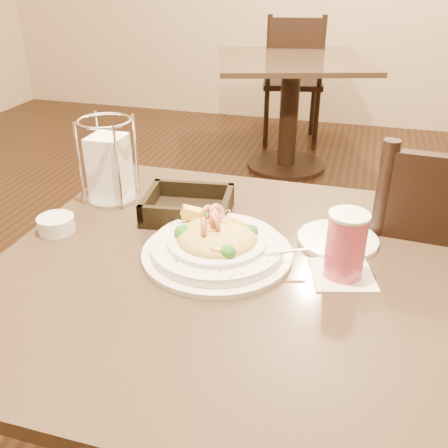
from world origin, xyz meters
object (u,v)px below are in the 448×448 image
(dining_chair_near, at_px, (442,296))
(pasta_bowl, at_px, (217,243))
(background_table, at_px, (290,95))
(butter_ramekin, at_px, (56,224))
(drink_glass, at_px, (346,246))
(napkin_caddy, at_px, (109,166))
(main_table, at_px, (222,349))
(bread_basket, at_px, (188,208))
(dining_chair_far, at_px, (293,77))
(side_plate, at_px, (338,240))

(dining_chair_near, bearing_deg, pasta_bowl, 35.37)
(background_table, relative_size, butter_ramekin, 13.91)
(drink_glass, bearing_deg, napkin_caddy, 161.61)
(background_table, xyz_separation_m, pasta_bowl, (0.22, -2.33, 0.25))
(dining_chair_near, height_order, napkin_caddy, dining_chair_near)
(napkin_caddy, bearing_deg, dining_chair_near, 7.82)
(dining_chair_near, bearing_deg, drink_glass, 54.92)
(main_table, height_order, butter_ramekin, butter_ramekin)
(napkin_caddy, height_order, butter_ramekin, napkin_caddy)
(main_table, xyz_separation_m, dining_chair_near, (0.49, 0.34, 0.01))
(drink_glass, bearing_deg, bread_basket, 157.15)
(napkin_caddy, bearing_deg, butter_ramekin, -101.56)
(pasta_bowl, distance_m, butter_ramekin, 0.37)
(dining_chair_far, height_order, butter_ramekin, dining_chair_far)
(pasta_bowl, xyz_separation_m, bread_basket, (-0.12, 0.15, -0.01))
(dining_chair_near, xyz_separation_m, side_plate, (-0.27, -0.18, 0.22))
(napkin_caddy, relative_size, butter_ramekin, 2.57)
(background_table, height_order, pasta_bowl, pasta_bowl)
(napkin_caddy, height_order, side_plate, napkin_caddy)
(drink_glass, bearing_deg, butter_ramekin, 179.76)
(background_table, xyz_separation_m, bread_basket, (0.10, -2.18, 0.25))
(dining_chair_far, height_order, pasta_bowl, dining_chair_far)
(pasta_bowl, xyz_separation_m, side_plate, (0.23, 0.12, -0.02))
(napkin_caddy, distance_m, side_plate, 0.58)
(bread_basket, bearing_deg, pasta_bowl, -52.66)
(background_table, relative_size, dining_chair_near, 1.21)
(dining_chair_near, relative_size, pasta_bowl, 2.74)
(dining_chair_near, xyz_separation_m, drink_glass, (-0.25, -0.31, 0.28))
(napkin_caddy, bearing_deg, main_table, -32.11)
(background_table, height_order, dining_chair_near, dining_chair_near)
(side_plate, height_order, butter_ramekin, butter_ramekin)
(dining_chair_far, bearing_deg, dining_chair_near, 96.23)
(drink_glass, bearing_deg, dining_chair_far, 100.64)
(background_table, distance_m, drink_glass, 2.40)
(background_table, distance_m, side_plate, 2.27)
(napkin_caddy, bearing_deg, bread_basket, -10.26)
(pasta_bowl, distance_m, bread_basket, 0.19)
(bread_basket, bearing_deg, main_table, -53.46)
(bread_basket, bearing_deg, dining_chair_near, 13.96)
(main_table, relative_size, dining_chair_far, 0.97)
(main_table, xyz_separation_m, bread_basket, (-0.13, 0.18, 0.25))
(dining_chair_near, height_order, drink_glass, dining_chair_near)
(background_table, bearing_deg, side_plate, -78.45)
(butter_ramekin, bearing_deg, bread_basket, 30.80)
(side_plate, bearing_deg, drink_glass, -81.65)
(napkin_caddy, bearing_deg, side_plate, -6.79)
(main_table, bearing_deg, pasta_bowl, 121.96)
(background_table, distance_m, dining_chair_far, 0.50)
(drink_glass, relative_size, butter_ramekin, 1.79)
(pasta_bowl, bearing_deg, background_table, 95.31)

